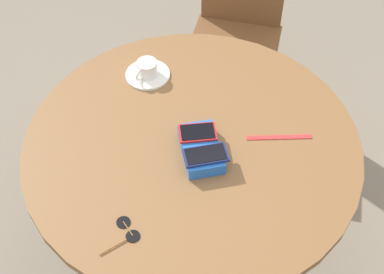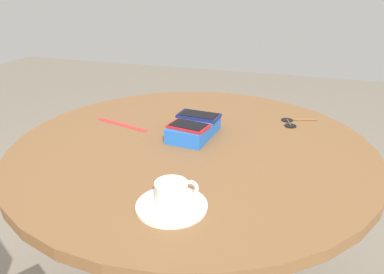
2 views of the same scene
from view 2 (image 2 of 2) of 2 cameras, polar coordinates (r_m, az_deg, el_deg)
The scene contains 8 objects.
round_table at distance 1.18m, azimuth -0.00°, elevation -6.00°, with size 1.08×1.08×0.74m.
phone_box at distance 1.17m, azimuth 0.28°, elevation 1.23°, with size 0.20×0.13×0.04m.
phone_navy at distance 1.21m, azimuth 1.03°, elevation 3.28°, with size 0.08×0.14×0.01m.
phone_red at distance 1.13m, azimuth -0.53°, elevation 1.70°, with size 0.09×0.13×0.01m.
saucer at distance 0.83m, azimuth -3.12°, elevation -10.43°, with size 0.16×0.16×0.01m, color white.
coffee_cup at distance 0.81m, azimuth -2.99°, elevation -8.52°, with size 0.08×0.09×0.05m.
lanyard_strap at distance 1.29m, azimuth -10.66°, elevation 1.86°, with size 0.21×0.02×0.00m, color red.
sunglasses at distance 1.33m, azimuth 14.80°, elevation 2.15°, with size 0.10×0.12×0.01m.
Camera 2 is at (0.98, 0.31, 1.21)m, focal length 35.00 mm.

